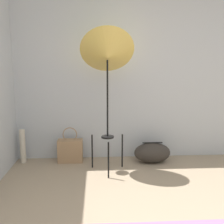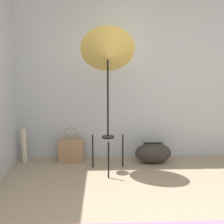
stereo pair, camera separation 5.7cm
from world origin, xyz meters
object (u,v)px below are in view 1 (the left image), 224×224
Objects in this scene: duffel_bag at (152,153)px; tote_bag at (70,150)px; photo_umbrella at (107,55)px; paper_roll at (23,146)px.

tote_bag is at bearing 175.01° from duffel_bag.
photo_umbrella is 3.54× the size of duffel_bag.
paper_roll is (-1.19, 0.36, -1.25)m from photo_umbrella.
tote_bag is at bearing -0.21° from paper_roll.
tote_bag is at bearing 145.42° from photo_umbrella.
photo_umbrella is 1.77m from paper_roll.
tote_bag is 1.18m from duffel_bag.
tote_bag reaches higher than duffel_bag.
duffel_bag is at bearing 21.70° from photo_umbrella.
photo_umbrella reaches higher than duffel_bag.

